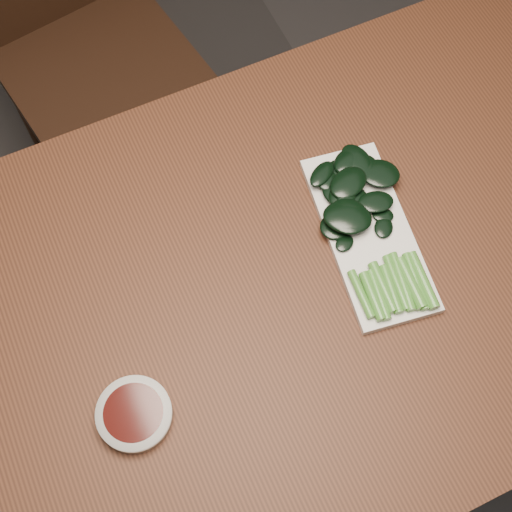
{
  "coord_description": "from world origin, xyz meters",
  "views": [
    {
      "loc": [
        -0.18,
        -0.35,
        1.75
      ],
      "look_at": [
        0.01,
        0.06,
        0.76
      ],
      "focal_mm": 50.0,
      "sensor_mm": 36.0,
      "label": 1
    }
  ],
  "objects_px": {
    "chair_far": "(80,33)",
    "sauce_bowl": "(134,414)",
    "gai_lan": "(364,222)",
    "table": "(266,307)",
    "serving_plate": "(368,234)"
  },
  "relations": [
    {
      "from": "sauce_bowl",
      "to": "gai_lan",
      "type": "height_order",
      "value": "gai_lan"
    },
    {
      "from": "serving_plate",
      "to": "gai_lan",
      "type": "xyz_separation_m",
      "value": [
        -0.0,
        0.01,
        0.02
      ]
    },
    {
      "from": "chair_far",
      "to": "sauce_bowl",
      "type": "height_order",
      "value": "chair_far"
    },
    {
      "from": "chair_far",
      "to": "gai_lan",
      "type": "relative_size",
      "value": 2.91
    },
    {
      "from": "chair_far",
      "to": "sauce_bowl",
      "type": "xyz_separation_m",
      "value": [
        -0.18,
        -0.94,
        0.28
      ]
    },
    {
      "from": "table",
      "to": "chair_far",
      "type": "bearing_deg",
      "value": 94.71
    },
    {
      "from": "serving_plate",
      "to": "chair_far",
      "type": "bearing_deg",
      "value": 107.03
    },
    {
      "from": "chair_far",
      "to": "gai_lan",
      "type": "distance_m",
      "value": 0.9
    },
    {
      "from": "sauce_bowl",
      "to": "gai_lan",
      "type": "relative_size",
      "value": 0.34
    },
    {
      "from": "table",
      "to": "serving_plate",
      "type": "xyz_separation_m",
      "value": [
        0.18,
        0.02,
        0.08
      ]
    },
    {
      "from": "sauce_bowl",
      "to": "serving_plate",
      "type": "relative_size",
      "value": 0.33
    },
    {
      "from": "chair_far",
      "to": "serving_plate",
      "type": "height_order",
      "value": "chair_far"
    },
    {
      "from": "gai_lan",
      "to": "serving_plate",
      "type": "bearing_deg",
      "value": -73.07
    },
    {
      "from": "table",
      "to": "sauce_bowl",
      "type": "height_order",
      "value": "sauce_bowl"
    },
    {
      "from": "table",
      "to": "sauce_bowl",
      "type": "xyz_separation_m",
      "value": [
        -0.25,
        -0.09,
        0.08
      ]
    }
  ]
}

